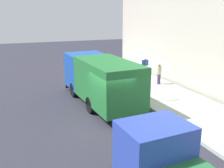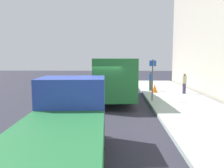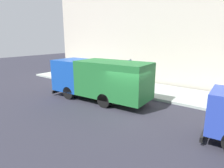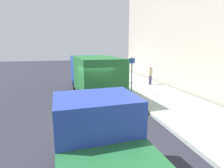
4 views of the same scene
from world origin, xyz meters
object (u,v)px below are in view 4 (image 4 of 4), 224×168
(traffic_cone_orange, at_px, (126,81))
(street_sign_post, at_px, (132,73))
(pedestrian_standing, at_px, (120,74))
(large_utility_truck, at_px, (93,74))
(pedestrian_walking, at_px, (150,75))

(traffic_cone_orange, bearing_deg, street_sign_post, -101.51)
(pedestrian_standing, xyz_separation_m, street_sign_post, (-0.51, -4.51, 0.70))
(large_utility_truck, relative_size, pedestrian_walking, 4.92)
(large_utility_truck, xyz_separation_m, pedestrian_walking, (5.54, 2.03, -0.65))
(large_utility_truck, height_order, street_sign_post, large_utility_truck)
(traffic_cone_orange, distance_m, street_sign_post, 3.74)
(street_sign_post, bearing_deg, traffic_cone_orange, 78.49)
(pedestrian_standing, bearing_deg, pedestrian_walking, -87.24)
(traffic_cone_orange, height_order, street_sign_post, street_sign_post)
(traffic_cone_orange, bearing_deg, pedestrian_walking, -12.01)
(pedestrian_walking, xyz_separation_m, pedestrian_standing, (-2.42, 1.52, 0.05))
(large_utility_truck, bearing_deg, traffic_cone_orange, 33.28)
(pedestrian_walking, relative_size, street_sign_post, 0.59)
(large_utility_truck, relative_size, pedestrian_standing, 4.68)
(pedestrian_walking, height_order, street_sign_post, street_sign_post)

